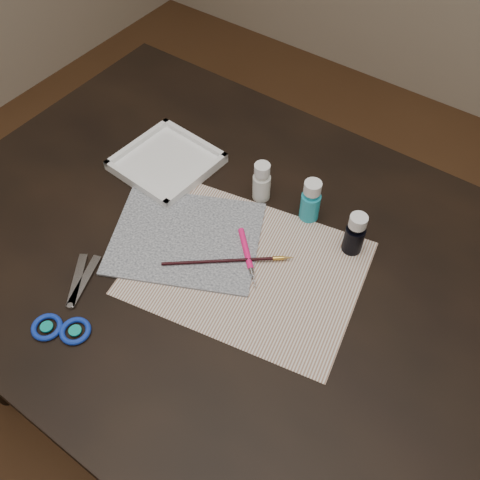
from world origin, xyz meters
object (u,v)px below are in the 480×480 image
Objects in this scene: paint_bottle_cyan at (311,200)px; paint_bottle_navy at (355,234)px; paper at (247,268)px; scissors at (69,297)px; canvas at (186,238)px; palette_tray at (167,162)px; paint_bottle_white at (262,181)px.

paint_bottle_navy is (0.11, -0.02, -0.00)m from paint_bottle_cyan.
scissors is at bearing -132.69° from paper.
canvas is at bearing -174.84° from paper.
paint_bottle_cyan is at bearing 168.01° from paint_bottle_navy.
paper is at bearing -22.37° from palette_tray.
paint_bottle_white is 0.11m from paint_bottle_cyan.
paint_bottle_cyan is 0.46× the size of scissors.
paper is at bearing -76.77° from scissors.
canvas is at bearing -131.16° from paint_bottle_cyan.
palette_tray reaches higher than paper.
paint_bottle_cyan is 0.49m from scissors.
paper is 4.36× the size of paint_bottle_cyan.
paint_bottle_white reaches higher than scissors.
paper is 0.14m from canvas.
paint_bottle_cyan is 0.34m from palette_tray.
palette_tray is (-0.08, 0.37, 0.01)m from scissors.
palette_tray is (-0.31, 0.13, 0.01)m from paper.
paint_bottle_navy is 0.49× the size of palette_tray.
scissors is (-0.14, -0.41, -0.04)m from paint_bottle_white.
palette_tray reaches higher than canvas.
paper is at bearing 5.16° from canvas.
paint_bottle_white reaches higher than paper.
paper is 1.47× the size of canvas.
paint_bottle_navy is 0.44× the size of scissors.
paint_bottle_cyan is (0.03, 0.18, 0.05)m from paper.
canvas is 1.36× the size of scissors.
canvas is 3.05× the size of paint_bottle_navy.
paint_bottle_white is at bearing -53.06° from scissors.
canvas is at bearing -107.52° from paint_bottle_white.
palette_tray is (-0.17, 0.14, 0.01)m from canvas.
paint_bottle_navy is at bearing -76.42° from scissors.
paper is at bearing -64.00° from paint_bottle_white.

